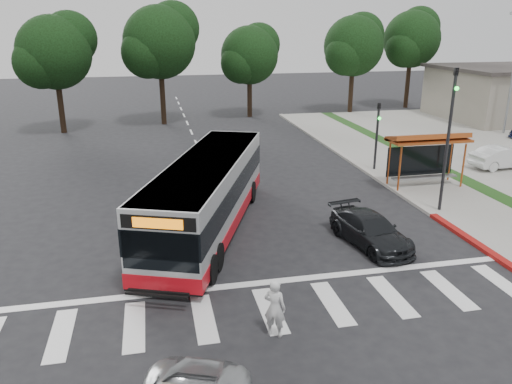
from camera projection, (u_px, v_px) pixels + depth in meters
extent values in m
plane|color=black|center=(240.00, 243.00, 19.73)|extent=(140.00, 140.00, 0.00)
cube|color=gray|center=(400.00, 171.00, 29.30)|extent=(4.00, 40.00, 0.12)
cube|color=#9E9991|center=(368.00, 172.00, 28.90)|extent=(0.30, 40.00, 0.15)
cube|color=maroon|center=(474.00, 242.00, 19.63)|extent=(0.32, 6.00, 0.15)
cube|color=silver|center=(270.00, 310.00, 15.09)|extent=(18.00, 2.60, 0.01)
cylinder|color=#A4481B|center=(400.00, 169.00, 25.18)|extent=(0.10, 0.10, 2.30)
cylinder|color=#A4481B|center=(463.00, 165.00, 25.89)|extent=(0.10, 0.10, 2.30)
cylinder|color=#A4481B|center=(389.00, 163.00, 26.29)|extent=(0.10, 0.10, 2.30)
cylinder|color=#A4481B|center=(450.00, 160.00, 27.00)|extent=(0.10, 0.10, 2.30)
cube|color=#A4481B|center=(428.00, 140.00, 25.68)|extent=(4.20, 1.60, 0.12)
cube|color=#A4481B|center=(428.00, 137.00, 25.67)|extent=(4.20, 1.32, 0.51)
cube|color=black|center=(420.00, 160.00, 26.63)|extent=(3.80, 0.06, 1.60)
cube|color=gray|center=(424.00, 177.00, 26.31)|extent=(3.60, 0.40, 0.08)
cylinder|color=black|center=(447.00, 143.00, 21.98)|extent=(0.14, 0.14, 6.50)
imported|color=black|center=(455.00, 80.00, 21.10)|extent=(0.16, 0.20, 1.00)
sphere|color=#19E533|center=(457.00, 88.00, 21.05)|extent=(0.18, 0.18, 0.18)
cylinder|color=black|center=(377.00, 138.00, 28.86)|extent=(0.14, 0.14, 4.00)
imported|color=black|center=(379.00, 112.00, 28.39)|extent=(0.16, 0.20, 1.00)
sphere|color=#19E533|center=(380.00, 118.00, 28.33)|extent=(0.18, 0.18, 0.18)
cylinder|color=black|center=(351.00, 89.00, 48.11)|extent=(0.44, 0.44, 4.40)
sphere|color=black|center=(354.00, 46.00, 46.84)|extent=(5.60, 5.60, 5.60)
sphere|color=black|center=(362.00, 35.00, 47.52)|extent=(4.20, 4.20, 4.20)
sphere|color=black|center=(346.00, 54.00, 46.22)|extent=(3.92, 3.92, 3.92)
cylinder|color=black|center=(407.00, 84.00, 51.31)|extent=(0.44, 0.44, 4.84)
sphere|color=black|center=(412.00, 39.00, 49.91)|extent=(5.60, 5.60, 5.60)
sphere|color=black|center=(419.00, 28.00, 50.56)|extent=(4.20, 4.20, 4.20)
sphere|color=black|center=(405.00, 48.00, 49.31)|extent=(3.92, 3.92, 3.92)
cylinder|color=black|center=(163.00, 96.00, 42.66)|extent=(0.44, 0.44, 4.84)
sphere|color=black|center=(159.00, 42.00, 41.26)|extent=(6.00, 6.00, 6.00)
sphere|color=black|center=(173.00, 28.00, 41.98)|extent=(4.50, 4.50, 4.50)
sphere|color=black|center=(147.00, 53.00, 40.60)|extent=(4.20, 4.20, 4.20)
cylinder|color=black|center=(250.00, 95.00, 46.24)|extent=(0.44, 0.44, 3.96)
sphere|color=black|center=(249.00, 55.00, 45.09)|extent=(5.20, 5.20, 5.20)
sphere|color=black|center=(259.00, 44.00, 45.73)|extent=(3.90, 3.90, 3.90)
sphere|color=black|center=(241.00, 63.00, 44.51)|extent=(3.64, 3.64, 3.64)
cylinder|color=black|center=(61.00, 105.00, 39.29)|extent=(0.44, 0.44, 4.40)
sphere|color=black|center=(54.00, 52.00, 38.02)|extent=(5.60, 5.60, 5.60)
sphere|color=black|center=(70.00, 38.00, 38.70)|extent=(4.20, 4.20, 4.20)
sphere|color=black|center=(40.00, 63.00, 37.40)|extent=(3.92, 3.92, 3.92)
imported|color=silver|center=(275.00, 308.00, 13.64)|extent=(0.74, 0.68, 1.71)
imported|color=black|center=(370.00, 230.00, 19.42)|extent=(2.43, 4.45, 1.22)
imported|color=silver|center=(503.00, 157.00, 29.55)|extent=(4.08, 1.75, 1.31)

